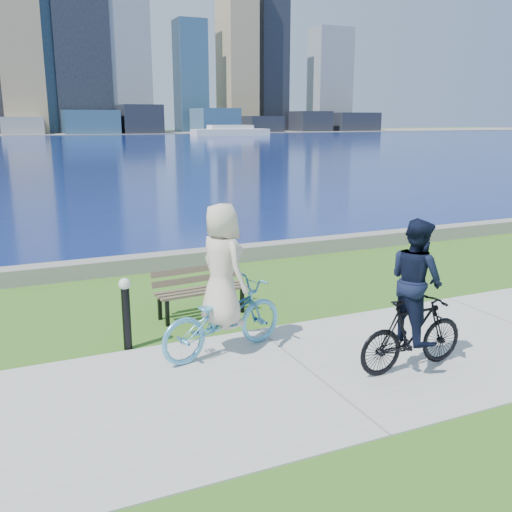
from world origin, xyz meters
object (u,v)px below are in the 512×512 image
Objects in this scene: park_bench at (199,287)px; bollard_lamp at (126,309)px; cyclist_woman at (223,299)px; cyclist_man at (414,308)px.

bollard_lamp is at bearing -150.13° from park_bench.
cyclist_woman is (1.24, -0.74, 0.21)m from bollard_lamp.
bollard_lamp reaches higher than park_bench.
park_bench is 1.82m from cyclist_woman.
park_bench is at bearing 34.92° from bollard_lamp.
park_bench is at bearing -21.45° from cyclist_woman.
cyclist_woman is (-0.24, -1.77, 0.33)m from park_bench.
park_bench is 0.75× the size of cyclist_woman.
cyclist_man is at bearing -140.09° from cyclist_woman.
park_bench is 1.49× the size of bollard_lamp.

